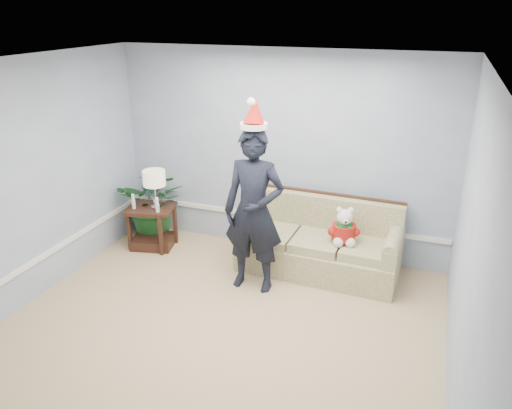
{
  "coord_description": "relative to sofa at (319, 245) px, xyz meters",
  "views": [
    {
      "loc": [
        1.88,
        -3.53,
        3.18
      ],
      "look_at": [
        0.01,
        1.55,
        1.0
      ],
      "focal_mm": 35.0,
      "sensor_mm": 36.0,
      "label": 1
    }
  ],
  "objects": [
    {
      "name": "sofa",
      "position": [
        0.0,
        0.0,
        0.0
      ],
      "size": [
        2.02,
        0.92,
        0.93
      ],
      "rotation": [
        0.0,
        0.0,
        -0.03
      ],
      "color": "#4F5528",
      "rests_on": "room_shell"
    },
    {
      "name": "man",
      "position": [
        -0.64,
        -0.68,
        0.65
      ],
      "size": [
        0.72,
        0.48,
        1.95
      ],
      "primitive_type": "imported",
      "rotation": [
        0.0,
        0.0,
        0.02
      ],
      "color": "black",
      "rests_on": "room_shell"
    },
    {
      "name": "santa_hat",
      "position": [
        -0.64,
        -0.66,
        1.76
      ],
      "size": [
        0.34,
        0.37,
        0.35
      ],
      "rotation": [
        0.0,
        0.0,
        0.14
      ],
      "color": "white",
      "rests_on": "man"
    },
    {
      "name": "side_table",
      "position": [
        -2.34,
        -0.16,
        -0.1
      ],
      "size": [
        0.72,
        0.65,
        0.59
      ],
      "rotation": [
        0.0,
        0.0,
        0.24
      ],
      "color": "#371C14",
      "rests_on": "room_shell"
    },
    {
      "name": "table_lamp",
      "position": [
        -2.24,
        -0.18,
        0.67
      ],
      "size": [
        0.3,
        0.3,
        0.54
      ],
      "color": "silver",
      "rests_on": "side_table"
    },
    {
      "name": "room_shell",
      "position": [
        -0.67,
        -2.08,
        1.02
      ],
      "size": [
        4.54,
        5.04,
        2.74
      ],
      "color": "tan",
      "rests_on": "ground"
    },
    {
      "name": "teddy_bear",
      "position": [
        0.31,
        -0.14,
        0.33
      ],
      "size": [
        0.36,
        0.36,
        0.47
      ],
      "rotation": [
        0.0,
        0.0,
        0.3
      ],
      "color": "white",
      "rests_on": "sofa"
    },
    {
      "name": "wainscot_trim",
      "position": [
        -1.85,
        -0.9,
        0.12
      ],
      "size": [
        4.49,
        4.99,
        0.06
      ],
      "color": "white",
      "rests_on": "room_shell"
    },
    {
      "name": "houseplant",
      "position": [
        -2.47,
        0.13,
        0.19
      ],
      "size": [
        1.13,
        1.04,
        1.05
      ],
      "primitive_type": "imported",
      "rotation": [
        0.0,
        0.0,
        0.27
      ],
      "color": "#1B5624",
      "rests_on": "room_shell"
    },
    {
      "name": "candle_pair",
      "position": [
        -2.34,
        -0.29,
        0.36
      ],
      "size": [
        0.42,
        0.05,
        0.21
      ],
      "color": "silver",
      "rests_on": "side_table"
    }
  ]
}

